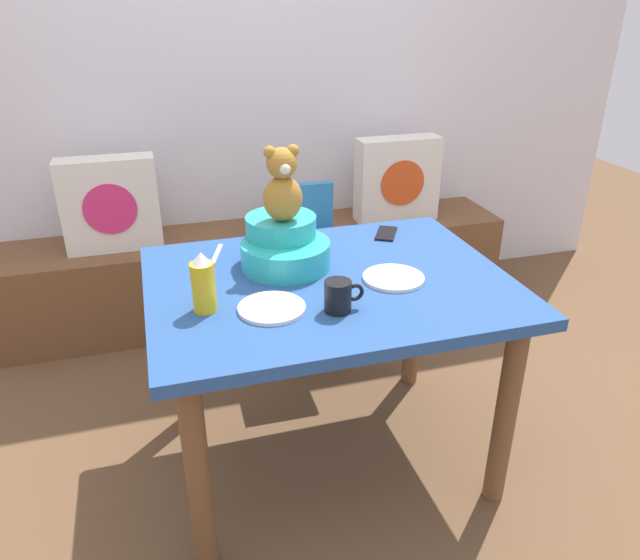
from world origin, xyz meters
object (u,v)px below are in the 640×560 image
object	(u,v)px
book_stack	(272,223)
ketchup_bottle	(203,284)
infant_seat_teal	(284,245)
cell_phone	(386,233)
highchair	(308,249)
pillow_floral_right	(397,179)
coffee_mug	(339,296)
dining_table	(328,309)
pillow_floral_left	(110,204)
teddy_bear	(282,186)
dinner_plate_far	(272,308)
dinner_plate_near	(393,278)

from	to	relation	value
book_stack	ketchup_bottle	distance (m)	1.42
book_stack	infant_seat_teal	bearing A→B (deg)	-99.48
cell_phone	highchair	bearing A→B (deg)	-36.92
pillow_floral_right	coffee_mug	size ratio (longest dim) A/B	3.67
pillow_floral_right	ketchup_bottle	size ratio (longest dim) A/B	2.38
pillow_floral_right	dining_table	distance (m)	1.39
pillow_floral_right	highchair	bearing A→B (deg)	-145.69
pillow_floral_left	coffee_mug	bearing A→B (deg)	-64.06
pillow_floral_right	teddy_bear	xyz separation A→B (m)	(-0.85, -1.02, 0.34)
dinner_plate_far	book_stack	bearing A→B (deg)	78.04
highchair	teddy_bear	world-z (taller)	teddy_bear
pillow_floral_left	infant_seat_teal	xyz separation A→B (m)	(0.60, -1.02, 0.13)
infant_seat_teal	ketchup_bottle	size ratio (longest dim) A/B	1.78
dining_table	highchair	world-z (taller)	highchair
highchair	cell_phone	bearing A→B (deg)	-66.55
infant_seat_teal	cell_phone	bearing A→B (deg)	20.13
coffee_mug	cell_phone	bearing A→B (deg)	55.29
book_stack	highchair	xyz separation A→B (m)	(0.07, -0.44, 0.02)
pillow_floral_left	highchair	distance (m)	0.95
dining_table	coffee_mug	world-z (taller)	coffee_mug
highchair	cell_phone	distance (m)	0.53
infant_seat_teal	coffee_mug	xyz separation A→B (m)	(0.08, -0.36, -0.02)
infant_seat_teal	book_stack	bearing A→B (deg)	80.52
pillow_floral_left	infant_seat_teal	distance (m)	1.19
dinner_plate_near	dining_table	bearing A→B (deg)	162.55
book_stack	coffee_mug	size ratio (longest dim) A/B	1.67
book_stack	infant_seat_teal	world-z (taller)	infant_seat_teal
pillow_floral_right	infant_seat_teal	distance (m)	1.34
ketchup_bottle	dinner_plate_far	bearing A→B (deg)	-15.92
highchair	pillow_floral_left	bearing A→B (deg)	153.75
cell_phone	book_stack	bearing A→B (deg)	-43.66
book_stack	dinner_plate_near	size ratio (longest dim) A/B	1.00
infant_seat_teal	teddy_bear	size ratio (longest dim) A/B	1.32
dining_table	coffee_mug	distance (m)	0.27
pillow_floral_right	ketchup_bottle	world-z (taller)	ketchup_bottle
pillow_floral_left	dinner_plate_near	xyz separation A→B (m)	(0.91, -1.24, 0.07)
pillow_floral_left	ketchup_bottle	size ratio (longest dim) A/B	2.38
teddy_bear	pillow_floral_right	bearing A→B (deg)	50.09
pillow_floral_left	highchair	xyz separation A→B (m)	(0.84, -0.42, -0.16)
infant_seat_teal	highchair	bearing A→B (deg)	67.93
pillow_floral_right	infant_seat_teal	world-z (taller)	same
pillow_floral_right	cell_phone	world-z (taller)	pillow_floral_right
dining_table	coffee_mug	xyz separation A→B (m)	(-0.03, -0.21, 0.16)
dinner_plate_near	book_stack	bearing A→B (deg)	96.20
dinner_plate_near	cell_phone	size ratio (longest dim) A/B	1.39
coffee_mug	ketchup_bottle	bearing A→B (deg)	163.25
infant_seat_teal	coffee_mug	world-z (taller)	infant_seat_teal
teddy_bear	cell_phone	bearing A→B (deg)	20.19
pillow_floral_left	ketchup_bottle	bearing A→B (deg)	-76.75
dining_table	book_stack	bearing A→B (deg)	86.97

